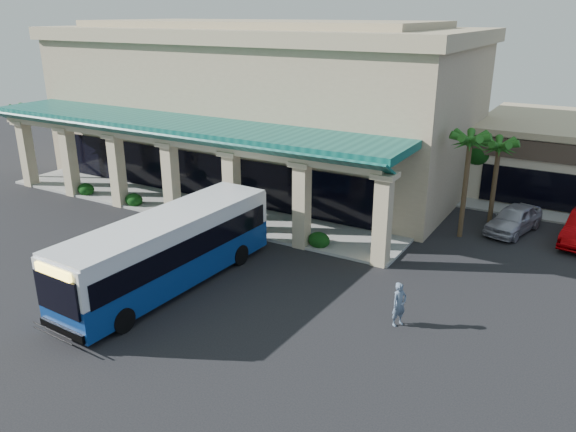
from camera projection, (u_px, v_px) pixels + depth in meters
The scene contains 10 objects.
ground at pixel (221, 277), 26.77m from camera, with size 110.00×110.00×0.00m, color black.
main_building at pixel (261, 101), 41.60m from camera, with size 30.80×14.80×11.35m, color tan, non-canonical shape.
arcade at pixel (182, 166), 35.11m from camera, with size 30.00×6.20×5.70m, color #0C4B45, non-canonical shape.
palm_0 at pixel (466, 180), 30.53m from camera, with size 2.40×2.40×6.60m, color #1D5717, non-canonical shape.
palm_1 at pixel (495, 177), 32.63m from camera, with size 2.40×2.40×5.80m, color #1D5717, non-canonical shape.
palm_2 at pixel (28, 138), 41.65m from camera, with size 2.40×2.40×6.20m, color #1D5717, non-canonical shape.
broadleaf_tree at pixel (479, 162), 37.80m from camera, with size 2.60×2.60×4.81m, color black, non-canonical shape.
transit_bus at pixel (169, 252), 25.41m from camera, with size 2.82×12.12×3.39m, color navy, non-canonical shape.
pedestrian at pixel (399, 304), 22.41m from camera, with size 0.68×0.44×1.86m, color slate.
car_silver at pixel (514, 219), 32.07m from camera, with size 1.83×4.55×1.55m, color #A09FAC.
Camera 1 is at (14.95, -19.23, 11.93)m, focal length 35.00 mm.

